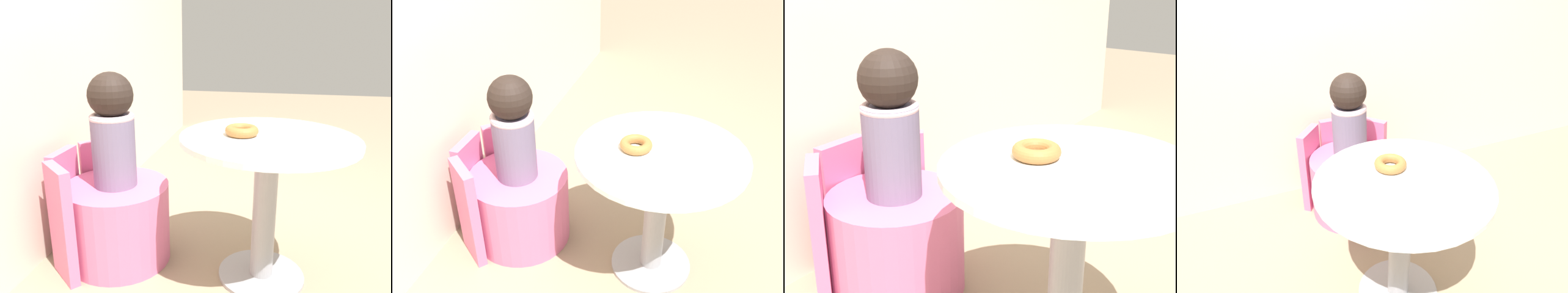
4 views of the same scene
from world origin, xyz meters
The scene contains 7 objects.
ground_plane centered at (0.00, 0.00, 0.00)m, with size 12.00×12.00×0.00m, color gray.
back_wall centered at (0.00, 1.13, 1.20)m, with size 6.00×0.06×2.40m.
round_table centered at (0.02, -0.03, 0.52)m, with size 0.79×0.79×0.71m.
tub_chair centered at (0.04, 0.72, 0.21)m, with size 0.53×0.53×0.41m.
booth_backrest centered at (0.04, 0.94, 0.29)m, with size 0.63×0.23×0.57m.
child_figure centered at (0.04, 0.72, 0.70)m, with size 0.22×0.22×0.56m.
donut centered at (0.02, 0.09, 0.74)m, with size 0.15×0.15×0.04m.
Camera 2 is at (-1.73, -0.22, 1.83)m, focal length 42.00 mm.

